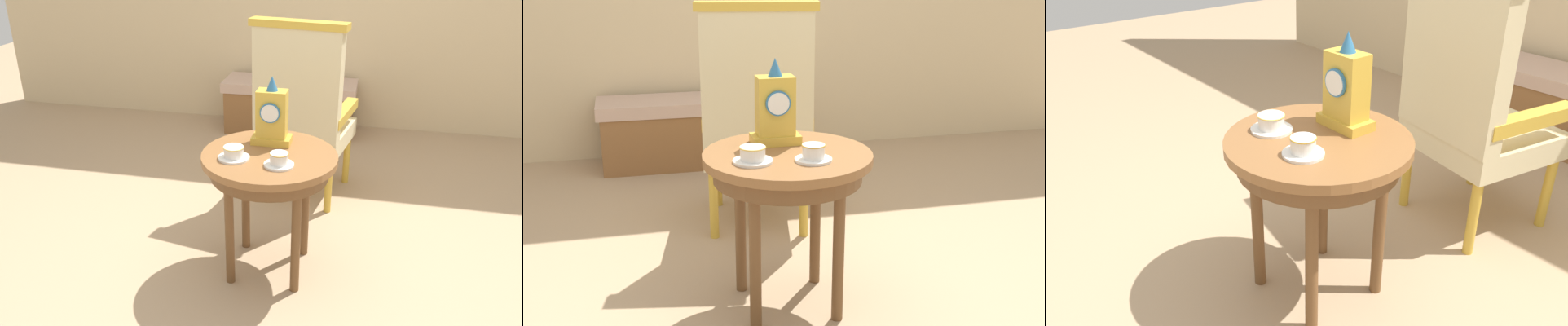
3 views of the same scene
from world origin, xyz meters
TOP-DOWN VIEW (x-y plane):
  - ground_plane at (0.00, 0.00)m, footprint 10.00×10.00m
  - side_table at (-0.03, 0.00)m, footprint 0.64×0.64m
  - teacup_left at (-0.18, -0.09)m, footprint 0.15×0.15m
  - teacup_right at (0.03, -0.12)m, footprint 0.14×0.14m
  - mantel_clock at (-0.05, 0.13)m, footprint 0.19×0.11m
  - armchair at (0.01, 0.79)m, footprint 0.63×0.62m
  - window_bench at (-0.26, 1.95)m, footprint 1.09×0.40m

SIDE VIEW (x-z plane):
  - ground_plane at x=0.00m, z-range 0.00..0.00m
  - window_bench at x=-0.26m, z-range 0.00..0.44m
  - side_table at x=-0.03m, z-range 0.24..0.87m
  - armchair at x=0.01m, z-range 0.02..1.16m
  - teacup_left at x=-0.18m, z-range 0.63..0.69m
  - teacup_right at x=0.03m, z-range 0.63..0.69m
  - mantel_clock at x=-0.05m, z-range 0.60..0.94m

